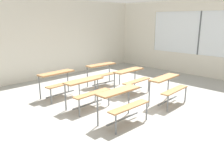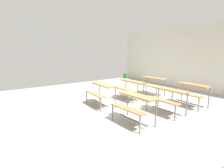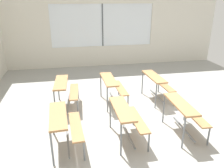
% 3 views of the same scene
% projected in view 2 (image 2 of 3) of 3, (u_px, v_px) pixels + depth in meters
% --- Properties ---
extents(ground, '(10.00, 9.00, 0.05)m').
position_uv_depth(ground, '(120.00, 108.00, 5.75)').
color(ground, '#9E9E99').
extents(wall_back, '(10.00, 0.12, 3.00)m').
position_uv_depth(wall_back, '(197.00, 58.00, 7.99)').
color(wall_back, silver).
rests_on(wall_back, ground).
extents(desk_bench_r0c0, '(1.11, 0.61, 0.74)m').
position_uv_depth(desk_bench_r0c0, '(101.00, 90.00, 5.82)').
color(desk_bench_r0c0, '#A87547').
rests_on(desk_bench_r0c0, ground).
extents(desk_bench_r0c1, '(1.13, 0.64, 0.74)m').
position_uv_depth(desk_bench_r0c1, '(134.00, 102.00, 4.39)').
color(desk_bench_r0c1, '#A87547').
rests_on(desk_bench_r0c1, ground).
extents(desk_bench_r1c0, '(1.11, 0.61, 0.74)m').
position_uv_depth(desk_bench_r1c0, '(130.00, 85.00, 6.51)').
color(desk_bench_r1c0, '#A87547').
rests_on(desk_bench_r1c0, ground).
extents(desk_bench_r1c1, '(1.12, 0.62, 0.74)m').
position_uv_depth(desk_bench_r1c1, '(167.00, 95.00, 5.10)').
color(desk_bench_r1c1, '#A87547').
rests_on(desk_bench_r1c1, ground).
extents(desk_bench_r2c0, '(1.13, 0.65, 0.74)m').
position_uv_depth(desk_bench_r2c0, '(152.00, 82.00, 7.24)').
color(desk_bench_r2c0, '#A87547').
rests_on(desk_bench_r2c0, ground).
extents(desk_bench_r2c1, '(1.13, 0.64, 0.74)m').
position_uv_depth(desk_bench_r2c1, '(191.00, 90.00, 5.82)').
color(desk_bench_r2c1, '#A87547').
rests_on(desk_bench_r2c1, ground).
extents(trash_bin, '(0.35, 0.35, 0.43)m').
position_uv_depth(trash_bin, '(126.00, 77.00, 11.09)').
color(trash_bin, '#2D6B38').
rests_on(trash_bin, ground).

